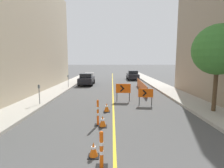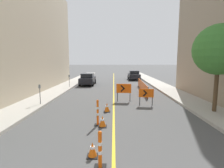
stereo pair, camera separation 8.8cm
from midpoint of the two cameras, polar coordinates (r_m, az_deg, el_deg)
The scene contains 16 objects.
lane_stripe at distance 22.98m, azimuth 0.39°, elevation -0.54°, with size 0.12×47.25×0.01m.
sidewalk_left at distance 23.74m, azimuth -14.38°, elevation -0.31°, with size 2.29×47.25×0.18m.
sidewalk_right at distance 23.77m, azimuth 15.14°, elevation -0.33°, with size 2.29×47.25×0.18m.
traffic_cone_second at distance 6.36m, azimuth -6.23°, elevation -20.52°, with size 0.38×0.38×0.51m.
traffic_cone_third at distance 8.82m, azimuth -3.11°, elevation -12.05°, with size 0.42×0.42×0.57m.
traffic_cone_fourth at distance 11.28m, azimuth -1.70°, elevation -7.63°, with size 0.42×0.42×0.58m.
delineator_post_front at distance 5.64m, azimuth -3.68°, elevation -21.37°, with size 0.37×0.37×1.18m.
delineator_post_rear at distance 8.94m, azimuth -4.67°, elevation -9.77°, with size 0.35×0.35×1.32m.
arrow_barricade_primary at distance 14.02m, azimuth 3.77°, elevation -1.65°, with size 1.19×0.12×1.42m.
arrow_barricade_secondary at distance 12.96m, azimuth 11.01°, elevation -3.13°, with size 1.08×0.16×1.23m.
safety_mesh_fence at distance 19.10m, azimuth 9.69°, elevation -0.75°, with size 0.36×8.09×1.04m.
parked_car_curb_near at distance 23.87m, azimuth -8.12°, elevation 1.61°, with size 1.94×4.32×1.59m.
parked_car_curb_mid at distance 30.43m, azimuth 6.95°, elevation 2.90°, with size 1.94×4.32×1.59m.
parking_meter_near_curb at distance 13.39m, azimuth -22.63°, elevation -1.92°, with size 0.12×0.11×1.41m.
parking_meter_far_curb at distance 21.16m, azimuth -13.98°, elevation 1.78°, with size 0.12×0.11×1.45m.
street_tree_right_near at distance 12.18m, azimuth 31.42°, elevation 9.48°, with size 2.97×2.97×5.20m.
Camera 1 is at (-0.09, 0.87, 3.24)m, focal length 28.00 mm.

